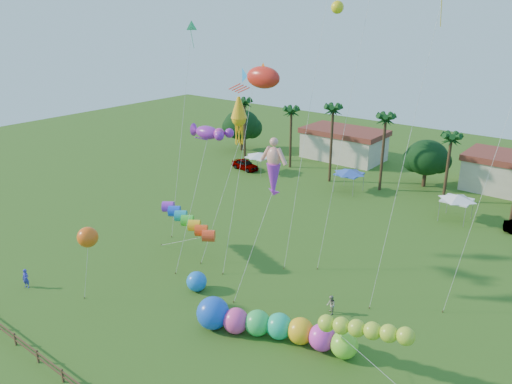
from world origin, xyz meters
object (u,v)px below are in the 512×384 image
Objects in this scene: spectator_b at (331,305)px; caterpillar_inflatable at (269,326)px; blue_ball at (197,281)px; spectator_a at (26,278)px; car_a at (245,164)px.

spectator_b is 0.13× the size of caterpillar_inflatable.
spectator_b is 11.35m from blue_ball.
blue_ball is at bearing 151.62° from caterpillar_inflatable.
spectator_b is at bearing 50.95° from caterpillar_inflatable.
caterpillar_inflatable is at bearing -9.31° from blue_ball.
blue_ball is at bearing -108.74° from spectator_b.
spectator_a reaches higher than spectator_b.
spectator_b reaches higher than car_a.
caterpillar_inflatable is at bearing -59.32° from spectator_b.
blue_ball is (-10.62, -3.99, 0.07)m from spectator_b.
blue_ball is (-8.65, 1.42, -0.17)m from caterpillar_inflatable.
spectator_b is 5.76m from caterpillar_inflatable.
spectator_a is 21.64m from caterpillar_inflatable.
spectator_a is at bearing -162.18° from car_a.
spectator_a is 1.08× the size of spectator_b.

